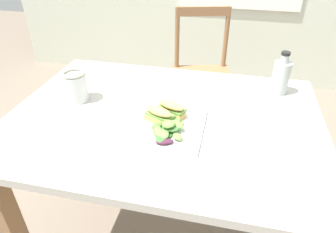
# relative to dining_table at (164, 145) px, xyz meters

# --- Properties ---
(dining_table) EXTENTS (1.14, 0.83, 0.74)m
(dining_table) POSITION_rel_dining_table_xyz_m (0.00, 0.00, 0.00)
(dining_table) COLOR #BCB7AD
(dining_table) RESTS_ON ground
(chair_wooden_far) EXTENTS (0.49, 0.49, 0.87)m
(chair_wooden_far) POSITION_rel_dining_table_xyz_m (0.03, 1.00, -0.16)
(chair_wooden_far) COLOR #8E6642
(chair_wooden_far) RESTS_ON ground
(plate_lunch) EXTENTS (0.26, 0.26, 0.01)m
(plate_lunch) POSITION_rel_dining_table_xyz_m (0.02, -0.07, 0.14)
(plate_lunch) COLOR white
(plate_lunch) RESTS_ON dining_table
(sandwich_half_front) EXTENTS (0.11, 0.09, 0.06)m
(sandwich_half_front) POSITION_rel_dining_table_xyz_m (-0.00, -0.06, 0.18)
(sandwich_half_front) COLOR tan
(sandwich_half_front) RESTS_ON plate_lunch
(sandwich_half_back) EXTENTS (0.11, 0.09, 0.06)m
(sandwich_half_back) POSITION_rel_dining_table_xyz_m (0.03, -0.01, 0.18)
(sandwich_half_back) COLOR tan
(sandwich_half_back) RESTS_ON plate_lunch
(salad_mixed_greens) EXTENTS (0.12, 0.17, 0.04)m
(salad_mixed_greens) POSITION_rel_dining_table_xyz_m (0.04, -0.12, 0.16)
(salad_mixed_greens) COLOR #3D7033
(salad_mixed_greens) RESTS_ON plate_lunch
(napkin_folded) EXTENTS (0.14, 0.27, 0.00)m
(napkin_folded) POSITION_rel_dining_table_xyz_m (-0.21, -0.09, 0.14)
(napkin_folded) COLOR silver
(napkin_folded) RESTS_ON dining_table
(fork_on_napkin) EXTENTS (0.04, 0.19, 0.00)m
(fork_on_napkin) POSITION_rel_dining_table_xyz_m (-0.21, -0.07, 0.14)
(fork_on_napkin) COLOR silver
(fork_on_napkin) RESTS_ON napkin_folded
(bottle_cold_brew) EXTENTS (0.07, 0.07, 0.18)m
(bottle_cold_brew) POSITION_rel_dining_table_xyz_m (0.42, 0.28, 0.20)
(bottle_cold_brew) COLOR black
(bottle_cold_brew) RESTS_ON dining_table
(mason_jar_iced_tea) EXTENTS (0.09, 0.09, 0.12)m
(mason_jar_iced_tea) POSITION_rel_dining_table_xyz_m (-0.36, 0.04, 0.19)
(mason_jar_iced_tea) COLOR gold
(mason_jar_iced_tea) RESTS_ON dining_table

